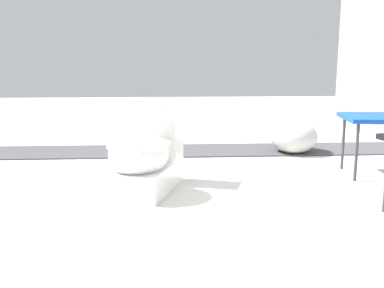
{
  "coord_description": "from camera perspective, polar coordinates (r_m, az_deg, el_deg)",
  "views": [
    {
      "loc": [
        2.71,
        0.22,
        0.84
      ],
      "look_at": [
        -0.09,
        0.39,
        0.3
      ],
      "focal_mm": 42.0,
      "sensor_mm": 36.0,
      "label": 1
    }
  ],
  "objects": [
    {
      "name": "boulder_near",
      "position": [
        4.09,
        12.77,
        0.94
      ],
      "size": [
        0.53,
        0.53,
        0.3
      ],
      "primitive_type": "ellipsoid",
      "rotation": [
        0.0,
        0.0,
        2.84
      ],
      "color": "#B7B2AD",
      "rests_on": "ground"
    },
    {
      "name": "gravel_strip",
      "position": [
        4.09,
        0.55,
        -0.82
      ],
      "size": [
        0.56,
        8.0,
        0.01
      ],
      "primitive_type": "cube",
      "color": "#423F44",
      "rests_on": "ground"
    },
    {
      "name": "ground_plane",
      "position": [
        2.84,
        -7.75,
        -6.38
      ],
      "size": [
        14.0,
        14.0,
        0.0
      ],
      "primitive_type": "plane",
      "color": "beige"
    },
    {
      "name": "toilet",
      "position": [
        2.86,
        -6.03,
        -1.65
      ],
      "size": [
        0.71,
        0.55,
        0.52
      ],
      "rotation": [
        0.0,
        0.0,
        -0.31
      ],
      "color": "white",
      "rests_on": "ground"
    }
  ]
}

